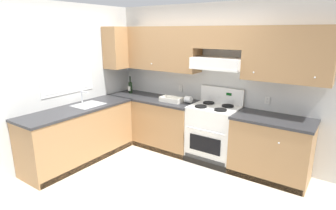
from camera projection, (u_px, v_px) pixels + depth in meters
ground_plane at (138, 182)px, 3.97m from camera, size 7.04×7.04×0.00m
wall_back at (214, 70)px, 4.57m from camera, size 4.68×0.57×2.55m
wall_left at (73, 77)px, 4.67m from camera, size 0.47×4.00×2.55m
counter_back_run at (192, 130)px, 4.74m from camera, size 3.60×0.65×0.91m
counter_left_run at (80, 134)px, 4.53m from camera, size 0.63×1.91×1.13m
stove at (213, 133)px, 4.52m from camera, size 0.76×0.62×1.20m
wine_bottle at (130, 87)px, 5.42m from camera, size 0.07×0.08×0.33m
bowl at (171, 100)px, 4.78m from camera, size 0.39×0.22×0.08m
paper_towel_roll at (188, 100)px, 4.70m from camera, size 0.11×0.12×0.12m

